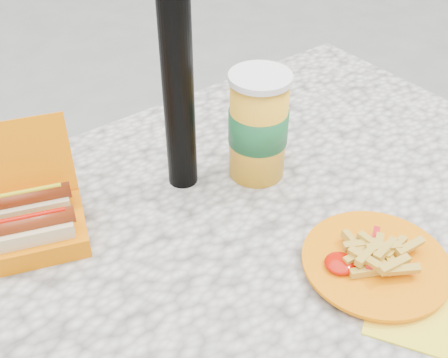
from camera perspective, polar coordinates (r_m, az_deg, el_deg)
picnic_table at (r=0.96m, az=1.55°, el=-9.87°), size 1.20×0.80×0.75m
hotdog_box at (r=0.90m, az=-20.26°, el=-4.20°), size 0.24×0.23×0.15m
fries_plate at (r=0.85m, az=15.53°, el=-8.38°), size 0.23×0.32×0.04m
soda_cup at (r=0.94m, az=3.50°, el=5.39°), size 0.10×0.10×0.19m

